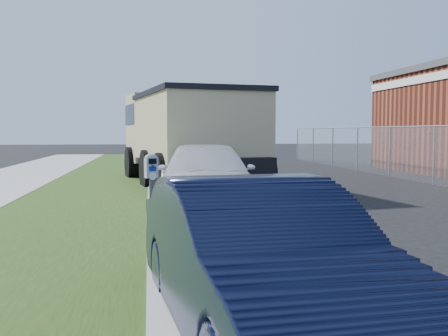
{
  "coord_description": "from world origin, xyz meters",
  "views": [
    {
      "loc": [
        -2.69,
        -7.97,
        1.63
      ],
      "look_at": [
        -1.4,
        1.0,
        1.0
      ],
      "focal_mm": 42.0,
      "sensor_mm": 36.0,
      "label": 1
    }
  ],
  "objects": [
    {
      "name": "white_wagon",
      "position": [
        -1.56,
        2.59,
        0.68
      ],
      "size": [
        2.16,
        4.78,
        1.36
      ],
      "primitive_type": "imported",
      "rotation": [
        0.0,
        0.0,
        -0.06
      ],
      "color": "silver",
      "rests_on": "ground"
    },
    {
      "name": "parking_meter",
      "position": [
        -2.66,
        -1.04,
        1.0
      ],
      "size": [
        0.2,
        0.16,
        1.23
      ],
      "rotation": [
        0.0,
        0.0,
        0.34
      ],
      "color": "#3F4247",
      "rests_on": "ground"
    },
    {
      "name": "navy_sedan",
      "position": [
        -1.85,
        -4.02,
        0.63
      ],
      "size": [
        1.79,
        3.94,
        1.26
      ],
      "primitive_type": "imported",
      "rotation": [
        0.0,
        0.0,
        0.12
      ],
      "color": "black",
      "rests_on": "ground"
    },
    {
      "name": "chainlink_fence",
      "position": [
        6.0,
        7.0,
        1.26
      ],
      "size": [
        0.06,
        30.06,
        30.0
      ],
      "color": "slate",
      "rests_on": "ground"
    },
    {
      "name": "dump_truck",
      "position": [
        -1.6,
        7.84,
        1.61
      ],
      "size": [
        4.01,
        7.68,
        2.87
      ],
      "rotation": [
        0.0,
        0.0,
        0.18
      ],
      "color": "black",
      "rests_on": "ground"
    },
    {
      "name": "ground",
      "position": [
        0.0,
        0.0,
        0.0
      ],
      "size": [
        120.0,
        120.0,
        0.0
      ],
      "primitive_type": "plane",
      "color": "black",
      "rests_on": "ground"
    }
  ]
}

